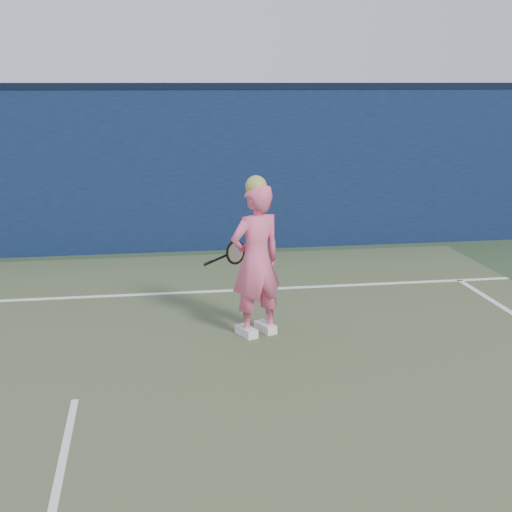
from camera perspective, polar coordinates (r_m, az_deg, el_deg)
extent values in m
plane|color=#30442A|center=(5.43, -15.21, -15.61)|extent=(80.00, 80.00, 0.00)
cube|color=#0C1835|center=(11.31, -12.26, 6.53)|extent=(24.00, 0.40, 2.50)
cube|color=black|center=(11.23, -12.60, 13.12)|extent=(24.00, 0.42, 0.10)
imported|color=#F15D86|center=(7.40, 0.00, -0.38)|extent=(0.70, 0.59, 1.62)
sphere|color=tan|center=(7.25, 0.00, 5.61)|extent=(0.22, 0.22, 0.22)
cube|color=white|center=(7.69, 0.76, -5.76)|extent=(0.22, 0.30, 0.10)
cube|color=white|center=(7.56, -0.77, -6.08)|extent=(0.22, 0.30, 0.10)
torus|color=black|center=(7.76, -1.65, 0.29)|extent=(0.25, 0.19, 0.27)
torus|color=gold|center=(7.76, -1.65, 0.29)|extent=(0.20, 0.15, 0.22)
cylinder|color=beige|center=(7.76, -1.65, 0.29)|extent=(0.19, 0.14, 0.22)
cylinder|color=black|center=(7.70, -3.05, -0.23)|extent=(0.23, 0.12, 0.09)
cylinder|color=black|center=(7.67, -3.85, -0.56)|extent=(0.11, 0.07, 0.06)
cube|color=white|center=(9.12, -12.67, -3.18)|extent=(11.00, 0.08, 0.01)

